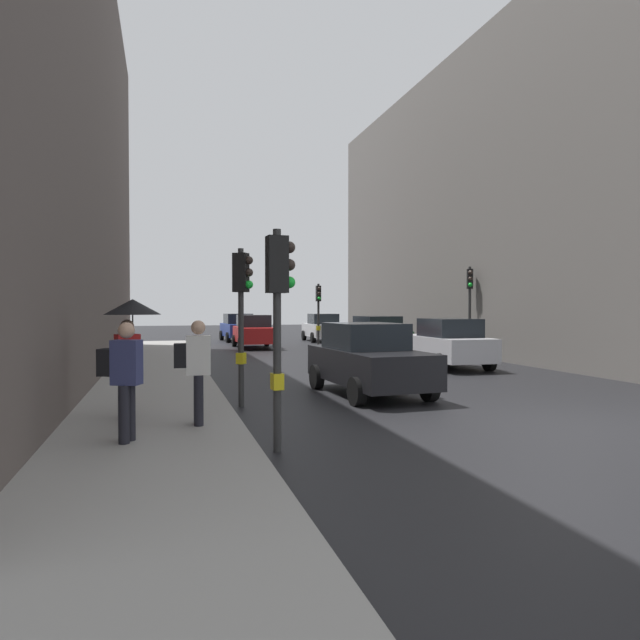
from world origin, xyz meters
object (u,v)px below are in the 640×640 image
Objects in this scene: traffic_light_far_median at (318,304)px; car_silver_hatchback at (447,343)px; car_green_estate at (375,335)px; car_white_compact at (322,328)px; traffic_light_near_right at (242,298)px; traffic_light_mid_street at (470,295)px; traffic_light_near_left at (279,299)px; car_dark_suv at (368,359)px; pedestrian_with_umbrella at (131,325)px; pedestrian_with_black_backpack at (196,366)px; pedestrian_with_grey_backpack at (124,374)px; car_red_sedan at (254,331)px; car_blue_van at (239,327)px.

car_silver_hatchback is at bearing -81.10° from traffic_light_far_median.
traffic_light_far_median reaches higher than car_green_estate.
car_white_compact is at bearing 71.77° from traffic_light_far_median.
traffic_light_mid_street is at bearing 39.32° from traffic_light_near_right.
car_dark_suv is (3.22, 4.76, -1.40)m from traffic_light_near_left.
traffic_light_mid_street is at bearing -59.32° from traffic_light_far_median.
traffic_light_near_right is 0.80× the size of car_white_compact.
traffic_light_mid_street is 16.75m from pedestrian_with_umbrella.
pedestrian_with_black_backpack is (-9.20, -8.12, 0.29)m from car_silver_hatchback.
traffic_light_mid_street reaches higher than traffic_light_near_right.
pedestrian_with_grey_backpack is at bearing -90.28° from pedestrian_with_umbrella.
pedestrian_with_grey_backpack is (-10.29, -9.07, 0.29)m from car_silver_hatchback.
car_dark_suv and car_green_estate have the same top height.
pedestrian_with_umbrella is at bearing -141.62° from traffic_light_mid_street.
traffic_light_near_left reaches higher than pedestrian_with_black_backpack.
car_white_compact is 2.41× the size of pedestrian_with_black_backpack.
traffic_light_mid_street is 4.63m from car_green_estate.
traffic_light_far_median is at bearing -13.15° from car_red_sedan.
traffic_light_near_left is 1.87× the size of pedestrian_with_black_backpack.
traffic_light_near_right reaches higher than car_silver_hatchback.
car_silver_hatchback is at bearing 41.39° from pedestrian_with_grey_backpack.
pedestrian_with_black_backpack reaches higher than car_red_sedan.
pedestrian_with_umbrella reaches higher than pedestrian_with_grey_backpack.
traffic_light_near_left is at bearing -107.50° from car_white_compact.
traffic_light_near_left is at bearing -129.96° from car_silver_hatchback.
pedestrian_with_umbrella reaches higher than car_silver_hatchback.
traffic_light_near_right is 4.17m from pedestrian_with_grey_backpack.
car_white_compact and car_dark_suv have the same top height.
traffic_light_near_right reaches higher than car_blue_van.
traffic_light_near_left is (-10.91, -12.85, -0.40)m from traffic_light_mid_street.
car_dark_suv is 11.87m from car_green_estate.
car_blue_van is at bearing 80.92° from pedestrian_with_black_backpack.
car_green_estate is at bearing -92.11° from car_white_compact.
car_green_estate is at bearing 53.08° from pedestrian_with_umbrella.
car_green_estate is (4.73, -11.81, 0.00)m from car_blue_van.
car_green_estate is (7.76, 15.73, -1.40)m from traffic_light_near_left.
car_blue_van is at bearing 90.46° from car_dark_suv.
car_green_estate is 2.42× the size of pedestrian_with_grey_backpack.
car_green_estate is at bearing 63.72° from traffic_light_near_left.
traffic_light_far_median reaches higher than car_silver_hatchback.
car_red_sedan is (-7.88, 8.42, -1.80)m from traffic_light_mid_street.
pedestrian_with_umbrella is (-8.58, -18.02, -0.52)m from traffic_light_far_median.
pedestrian_with_umbrella is 1.21× the size of pedestrian_with_black_backpack.
car_blue_van is 1.00× the size of car_green_estate.
traffic_light_far_median is 0.80× the size of car_green_estate.
car_silver_hatchback is at bearing 34.94° from pedestrian_with_umbrella.
traffic_light_mid_street is at bearing 43.27° from pedestrian_with_black_backpack.
car_green_estate is at bearing 137.56° from traffic_light_mid_street.
car_white_compact is at bearing 67.70° from pedestrian_with_grey_backpack.
car_white_compact is 21.62m from car_dark_suv.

